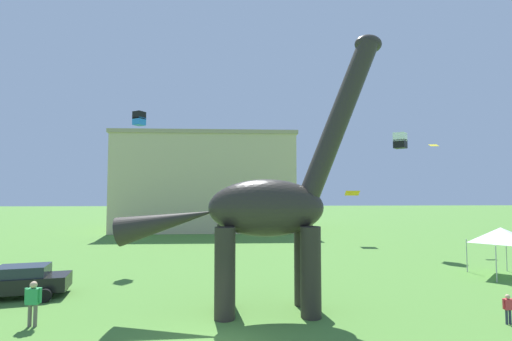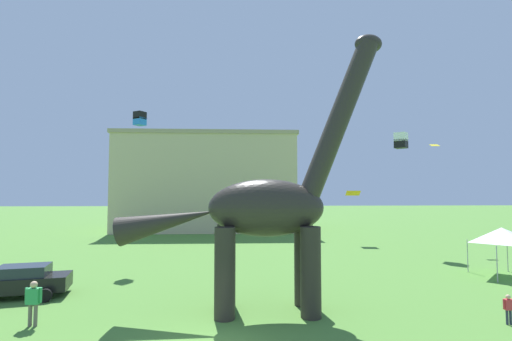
% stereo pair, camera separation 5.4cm
% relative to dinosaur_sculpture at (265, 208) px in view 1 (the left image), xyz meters
% --- Properties ---
extents(dinosaur_sculpture, '(11.93, 2.53, 12.47)m').
position_rel_dinosaur_sculpture_xyz_m(dinosaur_sculpture, '(0.00, 0.00, 0.00)').
color(dinosaur_sculpture, '#2D2823').
rests_on(dinosaur_sculpture, ground_plane).
extents(parked_sedan_left, '(4.50, 2.69, 1.55)m').
position_rel_dinosaur_sculpture_xyz_m(parked_sedan_left, '(-11.87, 2.73, -3.71)').
color(parked_sedan_left, black).
rests_on(parked_sedan_left, ground_plane).
extents(person_photographer, '(0.44, 0.19, 1.17)m').
position_rel_dinosaur_sculpture_xyz_m(person_photographer, '(9.48, -2.02, -3.80)').
color(person_photographer, '#2D3347').
rests_on(person_photographer, ground_plane).
extents(person_watching_child, '(0.65, 0.29, 1.73)m').
position_rel_dinosaur_sculpture_xyz_m(person_watching_child, '(-9.17, -1.28, -3.46)').
color(person_watching_child, '#6B6056').
rests_on(person_watching_child, ground_plane).
extents(festival_canopy_tent, '(3.15, 3.15, 3.00)m').
position_rel_dinosaur_sculpture_xyz_m(festival_canopy_tent, '(15.13, 5.76, -1.97)').
color(festival_canopy_tent, '#B2B2B7').
rests_on(festival_canopy_tent, ground_plane).
extents(kite_mid_center, '(1.02, 1.02, 1.06)m').
position_rel_dinosaur_sculpture_xyz_m(kite_mid_center, '(-8.89, 12.34, 6.42)').
color(kite_mid_center, black).
extents(kite_high_right, '(1.39, 1.39, 1.41)m').
position_rel_dinosaur_sculpture_xyz_m(kite_high_right, '(13.42, 15.59, 5.30)').
color(kite_high_right, white).
extents(kite_trailing, '(1.54, 1.16, 0.50)m').
position_rel_dinosaur_sculpture_xyz_m(kite_trailing, '(10.51, 20.40, 0.54)').
color(kite_trailing, orange).
extents(kite_near_high, '(0.84, 0.62, 0.24)m').
position_rel_dinosaur_sculpture_xyz_m(kite_near_high, '(17.28, 16.97, 5.07)').
color(kite_near_high, yellow).
extents(background_building_block, '(23.71, 13.77, 12.98)m').
position_rel_dinosaur_sculpture_xyz_m(background_building_block, '(-5.42, 35.67, 1.99)').
color(background_building_block, '#CCB78E').
rests_on(background_building_block, ground_plane).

